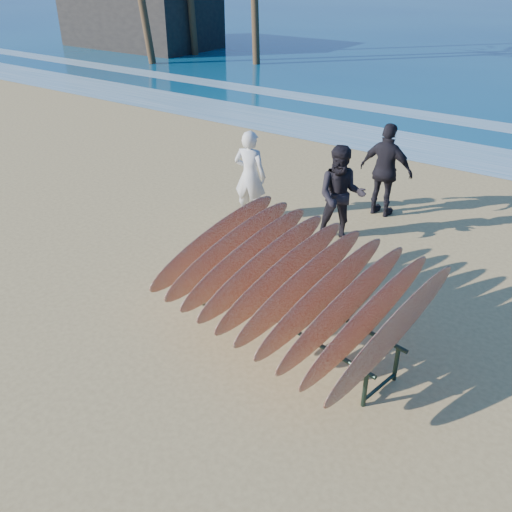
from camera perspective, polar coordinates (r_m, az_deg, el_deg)
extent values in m
plane|color=tan|center=(7.63, -3.52, -8.65)|extent=(120.00, 120.00, 0.00)
plane|color=white|center=(15.85, 19.98, 10.14)|extent=(160.00, 160.00, 0.00)
plane|color=white|center=(19.13, 23.21, 12.58)|extent=(160.00, 160.00, 0.00)
cylinder|color=#1B2C24|center=(8.19, -5.62, -3.68)|extent=(0.06, 0.06, 0.50)
cylinder|color=#1B2C24|center=(6.59, 11.39, -13.59)|extent=(0.06, 0.06, 0.50)
cylinder|color=#1B2C24|center=(8.55, -2.24, -2.06)|extent=(0.06, 0.06, 0.50)
cylinder|color=#1B2C24|center=(7.02, 14.53, -10.91)|extent=(0.06, 0.06, 0.50)
cylinder|color=#1B2C24|center=(7.14, 1.88, -6.58)|extent=(3.16, 0.63, 0.06)
cylinder|color=#1B2C24|center=(7.54, 5.33, -4.56)|extent=(3.16, 0.63, 0.06)
cylinder|color=#1B2C24|center=(8.46, -3.85, -3.83)|extent=(0.16, 0.65, 0.04)
cylinder|color=#1B2C24|center=(6.91, 12.86, -13.28)|extent=(0.16, 0.65, 0.04)
ellipsoid|color=#691407|center=(8.07, -4.38, 1.58)|extent=(0.52, 2.51, 1.18)
ellipsoid|color=#691407|center=(7.83, -2.75, 0.75)|extent=(0.52, 2.51, 1.18)
ellipsoid|color=#691407|center=(7.61, -1.02, -0.12)|extent=(0.52, 2.51, 1.18)
ellipsoid|color=#691407|center=(7.39, 0.81, -1.05)|extent=(0.52, 2.51, 1.18)
ellipsoid|color=#691407|center=(7.19, 2.75, -2.03)|extent=(0.52, 2.51, 1.18)
ellipsoid|color=#691407|center=(6.99, 4.81, -3.06)|extent=(0.52, 2.51, 1.18)
ellipsoid|color=#691407|center=(6.81, 6.98, -4.14)|extent=(0.52, 2.51, 1.18)
ellipsoid|color=#691407|center=(6.64, 9.28, -5.28)|extent=(0.52, 2.51, 1.18)
ellipsoid|color=#691407|center=(6.49, 11.69, -6.46)|extent=(0.52, 2.51, 1.18)
ellipsoid|color=#691407|center=(6.35, 14.24, -7.69)|extent=(0.52, 2.51, 1.18)
imported|color=silver|center=(10.71, -0.64, 8.44)|extent=(0.73, 0.55, 1.80)
imported|color=black|center=(9.86, 8.91, 6.29)|extent=(1.10, 1.02, 1.83)
imported|color=black|center=(11.18, 13.52, 8.73)|extent=(1.11, 0.49, 1.88)
cube|color=#2D2823|center=(35.24, -12.16, 23.90)|extent=(8.78, 4.88, 3.90)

